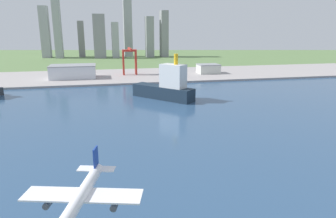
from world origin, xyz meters
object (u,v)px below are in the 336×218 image
Objects in this scene: warehouse_main at (73,71)px; warehouse_annex at (208,69)px; port_crane_red at (130,56)px; cargo_ship at (166,87)px; airplane_landing at (81,197)px.

warehouse_main is 1.90× the size of warehouse_annex.
port_crane_red is 82.54m from warehouse_main.
warehouse_main is at bearing 124.67° from cargo_ship.
warehouse_main is at bearing -170.20° from port_crane_red.
airplane_landing is 359.56m from warehouse_main.
cargo_ship is 0.99× the size of warehouse_main.
port_crane_red is 1.31× the size of warehouse_annex.
airplane_landing is at bearing -108.17° from cargo_ship.
airplane_landing is 375.07m from port_crane_red.
cargo_ship is 1.88× the size of warehouse_annex.
airplane_landing is 0.68× the size of warehouse_main.
port_crane_red is 0.69× the size of warehouse_main.
cargo_ship is at bearing 71.83° from airplane_landing.
warehouse_annex is at bearing 1.33° from warehouse_main.
warehouse_main is at bearing 94.85° from airplane_landing.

